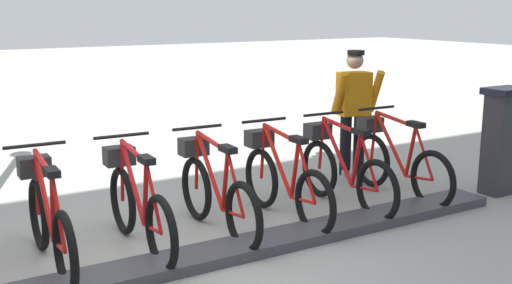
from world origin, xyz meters
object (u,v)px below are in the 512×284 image
Objects in this scene: bike_docked_3 at (215,191)px; worker_near_rack at (354,108)px; bike_docked_4 at (137,204)px; bike_docked_0 at (396,160)px; bike_docked_5 at (48,219)px; bike_docked_2 at (283,179)px; bike_docked_1 at (343,169)px; payment_kiosk at (503,139)px.

bike_docked_3 is 1.04× the size of worker_near_rack.
bike_docked_3 is 0.80m from bike_docked_4.
bike_docked_3 is at bearing 90.00° from bike_docked_0.
bike_docked_3 is 1.61m from bike_docked_5.
bike_docked_2 is 2.41m from bike_docked_5.
bike_docked_1 is at bearing 90.00° from bike_docked_0.
bike_docked_5 is (0.00, 4.02, 0.00)m from bike_docked_0.
bike_docked_2 is (0.57, 2.76, -0.24)m from payment_kiosk.
payment_kiosk is at bearing -101.71° from bike_docked_2.
bike_docked_4 is at bearing 106.03° from worker_near_rack.
bike_docked_1 is 1.61m from bike_docked_3.
worker_near_rack reaches higher than bike_docked_4.
bike_docked_4 is at bearing 90.00° from bike_docked_0.
bike_docked_0 is at bearing -90.00° from bike_docked_1.
payment_kiosk is 0.74× the size of bike_docked_5.
worker_near_rack is (1.54, 1.01, 0.24)m from payment_kiosk.
bike_docked_3 is (0.57, 3.56, -0.24)m from payment_kiosk.
bike_docked_2 and bike_docked_4 have the same top height.
bike_docked_3 is at bearing 110.69° from worker_near_rack.
bike_docked_1 is 1.04× the size of worker_near_rack.
payment_kiosk reaches higher than bike_docked_5.
payment_kiosk is at bearing -97.46° from bike_docked_4.
payment_kiosk is at bearing -116.43° from bike_docked_0.
bike_docked_5 is at bearing 90.00° from bike_docked_1.
bike_docked_3 and bike_docked_4 have the same top height.
bike_docked_0 is 1.09m from worker_near_rack.
worker_near_rack reaches higher than bike_docked_5.
bike_docked_2 is 0.80m from bike_docked_3.
payment_kiosk is 0.77× the size of worker_near_rack.
bike_docked_1 is 2.41m from bike_docked_4.
bike_docked_1 is (0.00, 0.80, 0.00)m from bike_docked_0.
bike_docked_5 is 4.30m from worker_near_rack.
bike_docked_4 is (0.00, 2.41, 0.00)m from bike_docked_1.
bike_docked_2 is at bearing -90.00° from bike_docked_4.
bike_docked_4 is 1.00× the size of bike_docked_5.
bike_docked_2 and bike_docked_3 have the same top height.
bike_docked_0 is at bearing -90.00° from bike_docked_2.
bike_docked_1 is 3.22m from bike_docked_5.
bike_docked_0 is 1.00× the size of bike_docked_3.
bike_docked_4 is (0.00, 0.80, 0.00)m from bike_docked_3.
bike_docked_4 is 0.80m from bike_docked_5.
bike_docked_2 is at bearing 90.00° from bike_docked_0.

